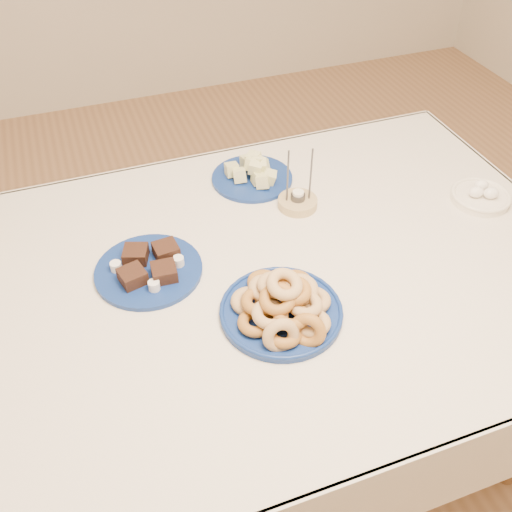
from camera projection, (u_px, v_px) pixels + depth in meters
name	position (u px, v px, depth m)	size (l,w,h in m)	color
ground	(251.00, 436.00, 1.88)	(5.00, 5.00, 0.00)	#986B48
dining_table	(249.00, 303.00, 1.45)	(1.71, 1.11, 0.75)	brown
donut_platter	(282.00, 306.00, 1.25)	(0.34, 0.34, 0.13)	navy
melon_plate	(253.00, 173.00, 1.65)	(0.25, 0.25, 0.08)	navy
brownie_plate	(149.00, 268.00, 1.37)	(0.26, 0.26, 0.05)	navy
candle_holder	(298.00, 201.00, 1.56)	(0.13, 0.13, 0.18)	tan
egg_bowl	(481.00, 196.00, 1.58)	(0.20, 0.20, 0.05)	white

